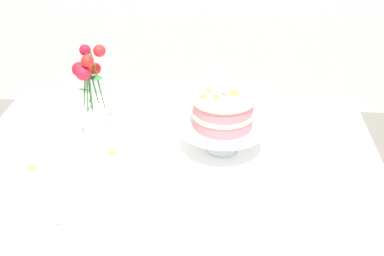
{
  "coord_description": "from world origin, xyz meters",
  "views": [
    {
      "loc": [
        0.18,
        -1.37,
        1.66
      ],
      "look_at": [
        0.07,
        0.03,
        0.86
      ],
      "focal_mm": 46.42,
      "sensor_mm": 36.0,
      "label": 1
    }
  ],
  "objects_px": {
    "dining_table": "(171,190)",
    "layer_cake": "(223,110)",
    "cake_stand": "(222,129)",
    "teacup": "(42,220)",
    "flower_vase": "(91,95)"
  },
  "relations": [
    {
      "from": "dining_table",
      "to": "layer_cake",
      "type": "bearing_deg",
      "value": 35.9
    },
    {
      "from": "layer_cake",
      "to": "teacup",
      "type": "distance_m",
      "value": 0.66
    },
    {
      "from": "cake_stand",
      "to": "dining_table",
      "type": "bearing_deg",
      "value": -144.13
    },
    {
      "from": "cake_stand",
      "to": "layer_cake",
      "type": "distance_m",
      "value": 0.07
    },
    {
      "from": "dining_table",
      "to": "teacup",
      "type": "height_order",
      "value": "teacup"
    },
    {
      "from": "cake_stand",
      "to": "teacup",
      "type": "xyz_separation_m",
      "value": [
        -0.48,
        -0.44,
        -0.06
      ]
    },
    {
      "from": "teacup",
      "to": "dining_table",
      "type": "bearing_deg",
      "value": 45.09
    },
    {
      "from": "dining_table",
      "to": "layer_cake",
      "type": "distance_m",
      "value": 0.32
    },
    {
      "from": "layer_cake",
      "to": "flower_vase",
      "type": "bearing_deg",
      "value": 167.8
    },
    {
      "from": "layer_cake",
      "to": "flower_vase",
      "type": "distance_m",
      "value": 0.48
    },
    {
      "from": "dining_table",
      "to": "cake_stand",
      "type": "bearing_deg",
      "value": 35.87
    },
    {
      "from": "cake_stand",
      "to": "layer_cake",
      "type": "height_order",
      "value": "layer_cake"
    },
    {
      "from": "dining_table",
      "to": "flower_vase",
      "type": "distance_m",
      "value": 0.45
    },
    {
      "from": "dining_table",
      "to": "layer_cake",
      "type": "relative_size",
      "value": 6.65
    },
    {
      "from": "cake_stand",
      "to": "teacup",
      "type": "height_order",
      "value": "cake_stand"
    }
  ]
}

